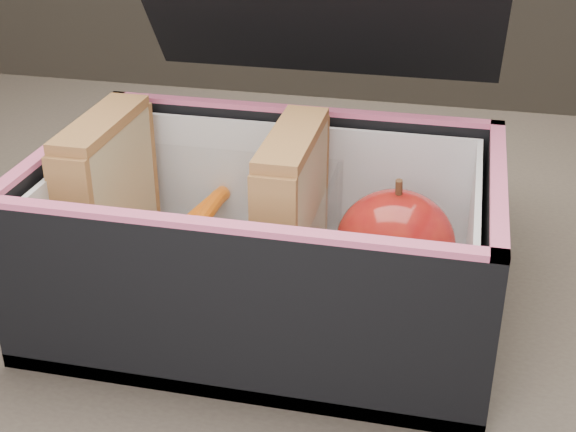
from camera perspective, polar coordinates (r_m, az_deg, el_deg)
name	(u,v)px	position (r m, az deg, el deg)	size (l,w,h in m)	color
kitchen_table	(270,394)	(0.60, -1.32, -12.57)	(1.20, 0.80, 0.75)	brown
lunch_bag	(270,226)	(0.50, -1.25, -0.69)	(0.27, 0.29, 0.25)	black
plastic_tub	(200,233)	(0.52, -6.28, -1.22)	(0.17, 0.12, 0.07)	white
sandwich_left	(109,195)	(0.53, -12.63, 1.48)	(0.03, 0.09, 0.11)	tan
sandwich_right	(292,213)	(0.49, 0.29, 0.20)	(0.03, 0.10, 0.11)	tan
carrot_sticks	(191,253)	(0.52, -6.89, -2.61)	(0.05, 0.14, 0.03)	#D85900
paper_napkin	(383,291)	(0.52, 6.77, -5.33)	(0.07, 0.07, 0.01)	white
red_apple	(395,244)	(0.49, 7.62, -2.02)	(0.08, 0.08, 0.08)	maroon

